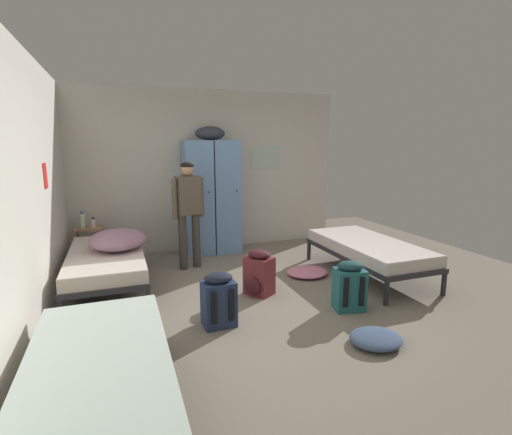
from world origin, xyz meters
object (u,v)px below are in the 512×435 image
object	(u,v)px
water_bottle	(82,220)
lotion_bottle	(93,223)
locker_bank	(211,195)
clothes_pile_pink	(307,272)
bed_right	(368,249)
shelf_unit	(90,242)
backpack_teal	(349,286)
backpack_navy	(218,300)
clothes_pile_denim	(376,339)
person_traveler	(188,205)
bed_left_front	(98,374)
backpack_maroon	(259,274)
bed_left_rear	(106,260)
bedding_heap	(118,240)

from	to	relation	value
water_bottle	lotion_bottle	distance (m)	0.17
locker_bank	clothes_pile_pink	distance (m)	2.08
bed_right	shelf_unit	bearing A→B (deg)	152.96
shelf_unit	backpack_teal	size ratio (longest dim) A/B	1.04
lotion_bottle	backpack_teal	size ratio (longest dim) A/B	0.29
bed_right	lotion_bottle	distance (m)	3.99
backpack_navy	clothes_pile_denim	distance (m)	1.53
person_traveler	water_bottle	distance (m)	1.64
backpack_navy	shelf_unit	bearing A→B (deg)	117.04
clothes_pile_denim	shelf_unit	bearing A→B (deg)	126.72
bed_left_front	clothes_pile_pink	xyz separation A→B (m)	(2.59, 2.11, -0.33)
person_traveler	clothes_pile_pink	bearing A→B (deg)	-31.16
lotion_bottle	bed_left_front	bearing A→B (deg)	-87.17
locker_bank	lotion_bottle	bearing A→B (deg)	-177.52
bed_left_front	person_traveler	xyz separation A→B (m)	(1.13, 3.00, 0.55)
clothes_pile_pink	lotion_bottle	bearing A→B (deg)	151.09
backpack_maroon	clothes_pile_denim	xyz separation A→B (m)	(0.59, -1.47, -0.21)
bed_right	person_traveler	xyz separation A→B (m)	(-2.25, 1.16, 0.55)
locker_bank	clothes_pile_pink	world-z (taller)	locker_bank
water_bottle	clothes_pile_denim	world-z (taller)	water_bottle
water_bottle	backpack_maroon	size ratio (longest dim) A/B	0.45
bed_left_rear	lotion_bottle	size ratio (longest dim) A/B	11.93
locker_bank	bed_left_front	world-z (taller)	locker_bank
lotion_bottle	water_bottle	bearing A→B (deg)	158.20
shelf_unit	clothes_pile_pink	world-z (taller)	shelf_unit
clothes_pile_denim	water_bottle	bearing A→B (deg)	127.41
lotion_bottle	backpack_maroon	distance (m)	2.73
shelf_unit	backpack_teal	xyz separation A→B (m)	(2.75, -2.70, -0.09)
bed_left_front	backpack_maroon	bearing A→B (deg)	44.98
shelf_unit	backpack_maroon	world-z (taller)	shelf_unit
backpack_teal	backpack_navy	distance (m)	1.45
backpack_navy	bed_left_front	bearing A→B (deg)	-133.67
shelf_unit	person_traveler	size ratio (longest dim) A/B	0.37
person_traveler	backpack_teal	distance (m)	2.53
shelf_unit	backpack_maroon	xyz separation A→B (m)	(1.97, -1.96, -0.09)
shelf_unit	person_traveler	world-z (taller)	person_traveler
clothes_pile_denim	lotion_bottle	bearing A→B (deg)	126.29
locker_bank	bed_left_front	bearing A→B (deg)	-113.77
locker_bank	water_bottle	xyz separation A→B (m)	(-1.97, -0.02, -0.29)
shelf_unit	lotion_bottle	xyz separation A→B (m)	(0.07, -0.04, 0.29)
lotion_bottle	backpack_navy	xyz separation A→B (m)	(1.24, -2.53, -0.38)
bed_right	backpack_navy	distance (m)	2.42
water_bottle	clothes_pile_pink	world-z (taller)	water_bottle
person_traveler	bedding_heap	bearing A→B (deg)	-156.90
locker_bank	clothes_pile_pink	bearing A→B (deg)	-59.42
bed_left_front	backpack_teal	distance (m)	2.69
person_traveler	backpack_navy	distance (m)	2.00
shelf_unit	person_traveler	bearing A→B (deg)	-26.44
clothes_pile_pink	bedding_heap	bearing A→B (deg)	169.14
backpack_teal	bed_left_rear	bearing A→B (deg)	148.24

